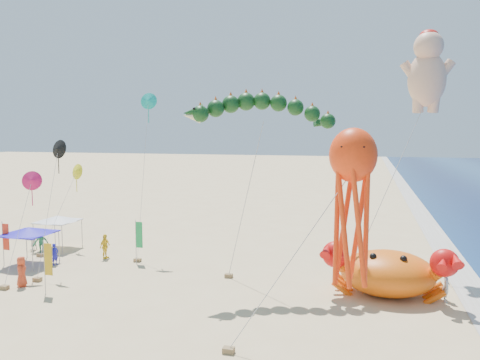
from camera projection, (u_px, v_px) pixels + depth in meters
The scene contains 10 objects.
ground at pixel (264, 293), 27.69m from camera, with size 320.00×320.00×0.00m, color #D1B784.
crab_inflatable at pixel (388, 272), 27.21m from camera, with size 7.38×4.72×3.23m.
dragon_kite at pixel (261, 115), 28.72m from camera, with size 9.40×5.34×11.63m.
cherub_kite at pixel (427, 69), 31.80m from camera, with size 6.13×4.06×16.40m.
octopus_kite at pixel (352, 195), 19.38m from camera, with size 6.23×2.30×9.70m.
canopy_blue at pixel (28, 231), 33.58m from camera, with size 3.43×3.43×2.71m.
canopy_white at pixel (58, 219), 38.21m from camera, with size 3.18×3.18×2.71m.
feather_flags at pixel (44, 245), 31.04m from camera, with size 9.39×7.38×3.20m.
beachgoers at pixel (78, 251), 33.84m from camera, with size 31.20×8.85×1.88m.
small_kites at pixel (80, 161), 34.14m from camera, with size 8.02×10.68×12.58m.
Camera 1 is at (5.68, -26.28, 9.53)m, focal length 35.00 mm.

